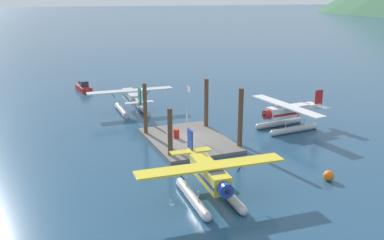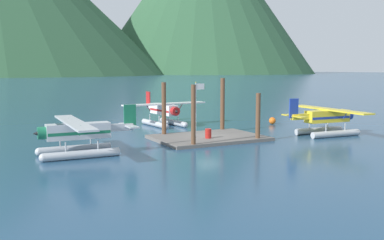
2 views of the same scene
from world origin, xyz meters
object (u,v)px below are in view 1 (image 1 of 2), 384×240
seaplane_yellow_stbd_aft (210,179)px  flagpole (187,103)px  fuel_drum (176,134)px  boat_red_open_sw (84,88)px  seaplane_silver_port_aft (131,99)px  mooring_buoy (329,176)px  seaplane_white_bow_centre (287,115)px

seaplane_yellow_stbd_aft → flagpole: bearing=164.5°
fuel_drum → boat_red_open_sw: bearing=-170.0°
flagpole → seaplane_silver_port_aft: bearing=-167.7°
mooring_buoy → seaplane_silver_port_aft: seaplane_silver_port_aft is taller
flagpole → mooring_buoy: size_ratio=6.28×
flagpole → seaplane_white_bow_centre: 11.08m
seaplane_yellow_stbd_aft → seaplane_silver_port_aft: 24.84m
flagpole → boat_red_open_sw: flagpole is taller
fuel_drum → seaplane_yellow_stbd_aft: seaplane_yellow_stbd_aft is taller
seaplane_yellow_stbd_aft → seaplane_white_bow_centre: bearing=129.0°
seaplane_silver_port_aft → seaplane_white_bow_centre: bearing=45.5°
flagpole → boat_red_open_sw: (-26.36, -6.05, -3.09)m
seaplane_silver_port_aft → seaplane_white_bow_centre: same height
mooring_buoy → flagpole: bearing=-155.9°
mooring_buoy → seaplane_silver_port_aft: bearing=-161.2°
seaplane_yellow_stbd_aft → boat_red_open_sw: size_ratio=2.14×
fuel_drum → seaplane_white_bow_centre: (0.90, 12.16, 0.84)m
seaplane_yellow_stbd_aft → seaplane_silver_port_aft: same height
seaplane_white_bow_centre → boat_red_open_sw: seaplane_white_bow_centre is taller
seaplane_silver_port_aft → seaplane_white_bow_centre: size_ratio=1.00×
boat_red_open_sw → seaplane_white_bow_centre: bearing=31.3°
seaplane_yellow_stbd_aft → seaplane_silver_port_aft: bearing=177.6°
fuel_drum → seaplane_yellow_stbd_aft: size_ratio=0.08×
flagpole → seaplane_white_bow_centre: flagpole is taller
flagpole → fuel_drum: (0.46, -1.34, -2.84)m
seaplane_yellow_stbd_aft → seaplane_silver_port_aft: (-24.81, 1.04, 0.00)m
seaplane_yellow_stbd_aft → seaplane_silver_port_aft: size_ratio=1.00×
flagpole → seaplane_white_bow_centre: size_ratio=0.50×
fuel_drum → seaplane_yellow_stbd_aft: 12.79m
mooring_buoy → boat_red_open_sw: boat_red_open_sw is taller
mooring_buoy → seaplane_white_bow_centre: bearing=159.1°
seaplane_silver_port_aft → seaplane_white_bow_centre: (13.15, 13.38, 0.00)m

